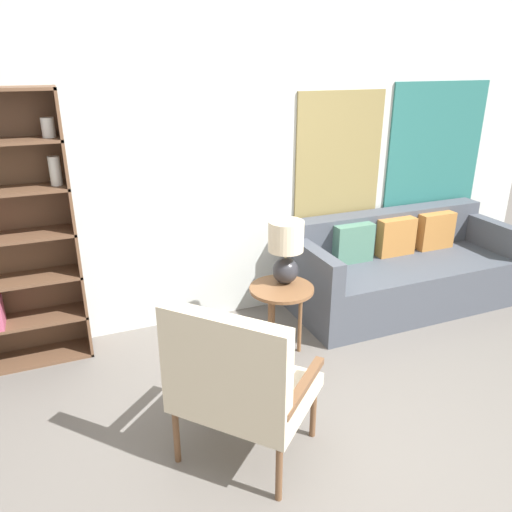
{
  "coord_description": "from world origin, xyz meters",
  "views": [
    {
      "loc": [
        -1.26,
        -1.75,
        2.1
      ],
      "look_at": [
        -0.1,
        1.06,
        0.9
      ],
      "focal_mm": 35.0,
      "sensor_mm": 36.0,
      "label": 1
    }
  ],
  "objects_px": {
    "armchair": "(236,380)",
    "side_table": "(281,295)",
    "couch": "(400,271)",
    "table_lamp": "(286,248)"
  },
  "relations": [
    {
      "from": "table_lamp",
      "to": "armchair",
      "type": "bearing_deg",
      "value": -126.86
    },
    {
      "from": "couch",
      "to": "side_table",
      "type": "xyz_separation_m",
      "value": [
        -1.35,
        -0.33,
        0.15
      ]
    },
    {
      "from": "armchair",
      "to": "table_lamp",
      "type": "relative_size",
      "value": 2.03
    },
    {
      "from": "side_table",
      "to": "table_lamp",
      "type": "relative_size",
      "value": 1.1
    },
    {
      "from": "armchair",
      "to": "side_table",
      "type": "relative_size",
      "value": 1.84
    },
    {
      "from": "couch",
      "to": "table_lamp",
      "type": "distance_m",
      "value": 1.4
    },
    {
      "from": "couch",
      "to": "side_table",
      "type": "bearing_deg",
      "value": -166.24
    },
    {
      "from": "side_table",
      "to": "couch",
      "type": "bearing_deg",
      "value": 13.76
    },
    {
      "from": "armchair",
      "to": "table_lamp",
      "type": "height_order",
      "value": "table_lamp"
    },
    {
      "from": "couch",
      "to": "table_lamp",
      "type": "bearing_deg",
      "value": -168.56
    }
  ]
}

